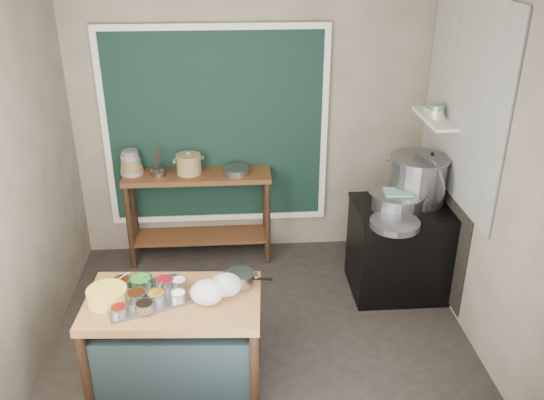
{
  "coord_description": "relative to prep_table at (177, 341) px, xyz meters",
  "views": [
    {
      "loc": [
        -0.18,
        -4.0,
        3.15
      ],
      "look_at": [
        0.12,
        0.25,
        1.13
      ],
      "focal_mm": 38.0,
      "sensor_mm": 36.0,
      "label": 1
    }
  ],
  "objects": [
    {
      "name": "curtain_frame",
      "position": [
        0.3,
        2.02,
        0.98
      ],
      "size": [
        2.22,
        0.03,
        2.02
      ],
      "primitive_type": null,
      "color": "beige",
      "rests_on": "back_wall"
    },
    {
      "name": "bowl_stack",
      "position": [
        -0.54,
        1.87,
        0.68
      ],
      "size": [
        0.22,
        0.22,
        0.25
      ],
      "color": "tan",
      "rests_on": "back_counter"
    },
    {
      "name": "shallow_pan",
      "position": [
        1.79,
        0.73,
        0.53
      ],
      "size": [
        0.48,
        0.48,
        0.05
      ],
      "primitive_type": "cylinder",
      "rotation": [
        0.0,
        0.0,
        -0.16
      ],
      "color": "gray",
      "rests_on": "stove_top"
    },
    {
      "name": "back_counter",
      "position": [
        0.1,
        1.84,
        0.1
      ],
      "size": [
        1.45,
        0.4,
        0.95
      ],
      "primitive_type": "cube",
      "color": "#543318",
      "rests_on": "floor"
    },
    {
      "name": "saucepan",
      "position": [
        0.49,
        0.13,
        0.43
      ],
      "size": [
        0.24,
        0.24,
        0.12
      ],
      "primitive_type": null,
      "rotation": [
        0.0,
        0.0,
        -0.17
      ],
      "color": "gray",
      "rests_on": "prep_table"
    },
    {
      "name": "pot_lid",
      "position": [
        2.19,
        1.17,
        0.75
      ],
      "size": [
        0.27,
        0.51,
        0.49
      ],
      "primitive_type": "cylinder",
      "rotation": [
        0.0,
        1.36,
        0.3
      ],
      "color": "gray",
      "rests_on": "stove_top"
    },
    {
      "name": "shelf_bowl_stack",
      "position": [
        2.28,
        1.39,
        1.29
      ],
      "size": [
        0.14,
        0.14,
        0.11
      ],
      "color": "silver",
      "rests_on": "wall_shelf"
    },
    {
      "name": "green_cloth",
      "position": [
        1.9,
        1.06,
        0.67
      ],
      "size": [
        0.25,
        0.2,
        0.02
      ],
      "primitive_type": "cube",
      "rotation": [
        0.0,
        0.0,
        -0.06
      ],
      "color": "#629F7B",
      "rests_on": "steamer"
    },
    {
      "name": "floor",
      "position": [
        0.65,
        0.56,
        -0.39
      ],
      "size": [
        3.5,
        3.0,
        0.02
      ],
      "primitive_type": "cube",
      "color": "#2C2621",
      "rests_on": "ground"
    },
    {
      "name": "back_wall",
      "position": [
        0.65,
        2.07,
        1.02
      ],
      "size": [
        3.5,
        0.02,
        2.8
      ],
      "primitive_type": "cube",
      "color": "gray",
      "rests_on": "floor"
    },
    {
      "name": "yellow_basin",
      "position": [
        -0.45,
        -0.01,
        0.43
      ],
      "size": [
        0.31,
        0.31,
        0.11
      ],
      "primitive_type": "cylinder",
      "rotation": [
        0.0,
        0.0,
        -0.12
      ],
      "color": "gold",
      "rests_on": "prep_table"
    },
    {
      "name": "condiment_tray",
      "position": [
        -0.19,
        0.01,
        0.39
      ],
      "size": [
        0.67,
        0.58,
        0.03
      ],
      "primitive_type": "cube",
      "rotation": [
        0.0,
        0.0,
        0.37
      ],
      "color": "gray",
      "rests_on": "prep_table"
    },
    {
      "name": "ceramic_crock",
      "position": [
        0.02,
        1.85,
        0.66
      ],
      "size": [
        0.33,
        0.33,
        0.18
      ],
      "primitive_type": null,
      "rotation": [
        0.0,
        0.0,
        0.32
      ],
      "color": "olive",
      "rests_on": "back_counter"
    },
    {
      "name": "left_wall",
      "position": [
        -1.11,
        0.56,
        1.02
      ],
      "size": [
        0.02,
        3.0,
        2.8
      ],
      "primitive_type": "cube",
      "color": "gray",
      "rests_on": "floor"
    },
    {
      "name": "wall_shelf",
      "position": [
        2.28,
        1.41,
        1.23
      ],
      "size": [
        0.22,
        0.7,
        0.03
      ],
      "primitive_type": "cube",
      "color": "beige",
      "rests_on": "right_wall"
    },
    {
      "name": "right_wall",
      "position": [
        2.41,
        0.56,
        1.02
      ],
      "size": [
        0.02,
        3.0,
        2.8
      ],
      "primitive_type": "cube",
      "color": "gray",
      "rests_on": "floor"
    },
    {
      "name": "stove_top",
      "position": [
        2.0,
        1.11,
        0.49
      ],
      "size": [
        0.92,
        0.69,
        0.03
      ],
      "primitive_type": "cube",
      "color": "black",
      "rests_on": "stove_block"
    },
    {
      "name": "shelf_bowl_green",
      "position": [
        2.28,
        1.58,
        1.26
      ],
      "size": [
        0.15,
        0.15,
        0.04
      ],
      "primitive_type": "cylinder",
      "rotation": [
        0.0,
        0.0,
        -0.28
      ],
      "color": "gray",
      "rests_on": "wall_shelf"
    },
    {
      "name": "tile_panel",
      "position": [
        2.38,
        1.11,
        1.48
      ],
      "size": [
        0.02,
        1.7,
        1.7
      ],
      "primitive_type": "cube",
      "color": "#B2B2AA",
      "rests_on": "right_wall"
    },
    {
      "name": "soot_patch",
      "position": [
        2.39,
        1.21,
        0.32
      ],
      "size": [
        0.01,
        1.3,
        1.3
      ],
      "primitive_type": "cube",
      "color": "black",
      "rests_on": "right_wall"
    },
    {
      "name": "stock_pot",
      "position": [
        2.12,
        1.22,
        0.72
      ],
      "size": [
        0.66,
        0.66,
        0.42
      ],
      "primitive_type": null,
      "rotation": [
        0.0,
        0.0,
        -0.25
      ],
      "color": "gray",
      "rests_on": "stove_top"
    },
    {
      "name": "utensil_cup",
      "position": [
        -0.28,
        1.82,
        0.62
      ],
      "size": [
        0.19,
        0.19,
        0.09
      ],
      "primitive_type": "cylinder",
      "rotation": [
        0.0,
        0.0,
        0.34
      ],
      "color": "gray",
      "rests_on": "back_counter"
    },
    {
      "name": "wide_bowl",
      "position": [
        0.49,
        1.81,
        0.61
      ],
      "size": [
        0.26,
        0.26,
        0.06
      ],
      "primitive_type": "cylinder",
      "rotation": [
        0.0,
        0.0,
        -0.0
      ],
      "color": "gray",
      "rests_on": "back_counter"
    },
    {
      "name": "steamer",
      "position": [
        1.9,
        1.06,
        0.58
      ],
      "size": [
        0.63,
        0.63,
        0.16
      ],
      "primitive_type": null,
      "rotation": [
        0.0,
        0.0,
        -0.38
      ],
      "color": "gray",
      "rests_on": "stove_top"
    },
    {
      "name": "plastic_bag_b",
      "position": [
        0.38,
        0.02,
        0.46
      ],
      "size": [
        0.25,
        0.22,
        0.17
      ],
      "primitive_type": "ellipsoid",
      "rotation": [
        0.0,
        0.0,
        0.12
      ],
      "color": "white",
      "rests_on": "prep_table"
    },
    {
      "name": "plastic_bag_a",
      "position": [
        0.25,
        -0.07,
        0.46
      ],
      "size": [
        0.3,
        0.28,
        0.18
      ],
      "primitive_type": "ellipsoid",
      "rotation": [
        0.0,
        0.0,
        0.41
      ],
      "color": "white",
      "rests_on": "prep_table"
    },
    {
      "name": "condiment_bowls",
      "position": [
        -0.21,
        0.03,
        0.43
      ],
      "size": [
        0.57,
        0.47,
        0.07
      ],
      "color": "gray",
      "rests_on": "condiment_tray"
    },
    {
      "name": "curtain_panel",
      "position": [
        0.3,
        2.03,
        0.98
      ],
      "size": [
        2.1,
        0.02,
        1.9
      ],
      "primitive_type": "cube",
      "color": "black",
      "rests_on": "back_wall"
    },
    {
      "name": "prep_table",
      "position": [
        0.0,
        0.0,
        0.0
      ],
      "size": [
        1.29,
        0.8,
        0.75
      ],
      "primitive_type": "cube",
      "rotation": [
        0.0,
        0.0,
        -0.06
      ],
      "color": "#926035",
      "rests_on": "floor"
    },
    {
      "name": "stove_block",
      "position": [
        2.0,
        1.11,
        0.05
      ],
      "size": [
        0.9,
        0.68,
        0.85
      ],
      "primitive_type": "cube",
      "color": "black",
      "rests_on": "floor"
    }
  ]
}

